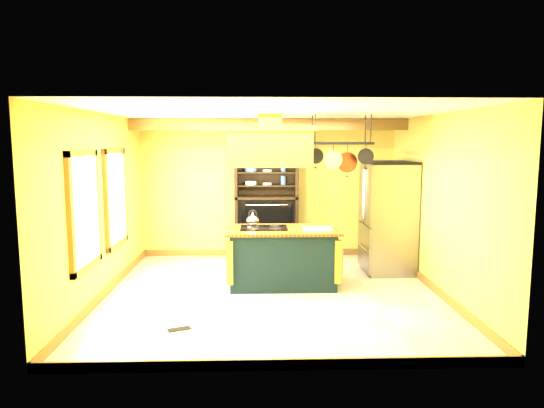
{
  "coord_description": "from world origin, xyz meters",
  "views": [
    {
      "loc": [
        -0.22,
        -7.1,
        2.29
      ],
      "look_at": [
        0.01,
        0.3,
        1.33
      ],
      "focal_mm": 32.0,
      "sensor_mm": 36.0,
      "label": 1
    }
  ],
  "objects": [
    {
      "name": "window_near",
      "position": [
        -2.47,
        -0.8,
        1.4
      ],
      "size": [
        0.06,
        1.06,
        1.56
      ],
      "color": "olive",
      "rests_on": "wall_left"
    },
    {
      "name": "range_hood",
      "position": [
        -0.02,
        0.43,
        2.23
      ],
      "size": [
        1.35,
        0.76,
        0.8
      ],
      "color": "#AD7D2B",
      "rests_on": "ceiling"
    },
    {
      "name": "floor",
      "position": [
        0.0,
        0.0,
        0.0
      ],
      "size": [
        5.0,
        5.0,
        0.0
      ],
      "primitive_type": "plane",
      "color": "beige",
      "rests_on": "ground"
    },
    {
      "name": "ceiling_beam",
      "position": [
        0.0,
        1.7,
        2.59
      ],
      "size": [
        5.0,
        0.15,
        0.2
      ],
      "primitive_type": "cube",
      "color": "olive",
      "rests_on": "ceiling"
    },
    {
      "name": "pot_rack",
      "position": [
        1.08,
        0.43,
        2.17
      ],
      "size": [
        1.0,
        0.47,
        0.9
      ],
      "color": "black",
      "rests_on": "ceiling"
    },
    {
      "name": "refrigerator",
      "position": [
        2.07,
        1.25,
        0.93
      ],
      "size": [
        0.82,
        0.97,
        1.9
      ],
      "color": "gray",
      "rests_on": "floor"
    },
    {
      "name": "hutch",
      "position": [
        -0.05,
        2.27,
        0.84
      ],
      "size": [
        1.21,
        0.55,
        2.15
      ],
      "color": "black",
      "rests_on": "floor"
    },
    {
      "name": "ceiling",
      "position": [
        0.0,
        0.0,
        2.7
      ],
      "size": [
        5.0,
        5.0,
        0.0
      ],
      "primitive_type": "plane",
      "rotation": [
        3.14,
        0.0,
        0.0
      ],
      "color": "white",
      "rests_on": "wall_back"
    },
    {
      "name": "kitchen_island",
      "position": [
        0.17,
        0.43,
        0.47
      ],
      "size": [
        1.77,
        0.99,
        1.11
      ],
      "rotation": [
        0.0,
        0.0,
        0.0
      ],
      "color": "black",
      "rests_on": "floor"
    },
    {
      "name": "window_far",
      "position": [
        -2.47,
        0.6,
        1.4
      ],
      "size": [
        0.06,
        1.06,
        1.56
      ],
      "color": "olive",
      "rests_on": "wall_left"
    },
    {
      "name": "wall_right",
      "position": [
        2.5,
        0.0,
        1.35
      ],
      "size": [
        0.02,
        5.0,
        2.7
      ],
      "primitive_type": "cube",
      "color": "#DAC050",
      "rests_on": "floor"
    },
    {
      "name": "floor_register",
      "position": [
        -1.19,
        -1.38,
        0.01
      ],
      "size": [
        0.3,
        0.22,
        0.01
      ],
      "primitive_type": "cube",
      "rotation": [
        0.0,
        0.0,
        0.38
      ],
      "color": "black",
      "rests_on": "floor"
    },
    {
      "name": "wall_back",
      "position": [
        0.0,
        2.5,
        1.35
      ],
      "size": [
        5.0,
        0.02,
        2.7
      ],
      "primitive_type": "cube",
      "color": "#DAC050",
      "rests_on": "floor"
    },
    {
      "name": "wall_front",
      "position": [
        0.0,
        -2.5,
        1.35
      ],
      "size": [
        5.0,
        0.02,
        2.7
      ],
      "primitive_type": "cube",
      "color": "#DAC050",
      "rests_on": "floor"
    },
    {
      "name": "wall_left",
      "position": [
        -2.5,
        0.0,
        1.35
      ],
      "size": [
        0.02,
        5.0,
        2.7
      ],
      "primitive_type": "cube",
      "color": "#DAC050",
      "rests_on": "floor"
    }
  ]
}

